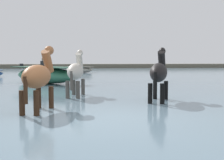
# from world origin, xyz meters

# --- Properties ---
(ground_plane) EXTENTS (120.00, 120.00, 0.00)m
(ground_plane) POSITION_xyz_m (0.00, 0.00, 0.00)
(ground_plane) COLOR #84755B
(water_surface) EXTENTS (90.00, 90.00, 0.37)m
(water_surface) POSITION_xyz_m (0.00, 10.00, 0.19)
(water_surface) COLOR slate
(water_surface) RESTS_ON ground
(horse_lead_black) EXTENTS (1.01, 1.77, 1.96)m
(horse_lead_black) POSITION_xyz_m (1.89, 2.16, 1.16)
(horse_lead_black) COLOR black
(horse_lead_black) RESTS_ON ground
(horse_trailing_chestnut) EXTENTS (0.78, 1.79, 1.93)m
(horse_trailing_chestnut) POSITION_xyz_m (-1.37, 0.95, 1.14)
(horse_trailing_chestnut) COLOR brown
(horse_trailing_chestnut) RESTS_ON ground
(horse_flank_pinto) EXTENTS (0.71, 1.78, 1.93)m
(horse_flank_pinto) POSITION_xyz_m (-0.51, 3.55, 1.14)
(horse_flank_pinto) COLOR beige
(horse_flank_pinto) RESTS_ON ground
(boat_mid_outer) EXTENTS (3.99, 3.87, 1.32)m
(boat_mid_outer) POSITION_xyz_m (-2.08, 8.86, 0.79)
(boat_mid_outer) COLOR #337556
(boat_mid_outer) RESTS_ON water_surface
(boat_distant_west) EXTENTS (2.77, 2.05, 0.55)m
(boat_distant_west) POSITION_xyz_m (-0.33, 20.06, 0.65)
(boat_distant_west) COLOR #B2AD9E
(boat_distant_west) RESTS_ON water_surface
(far_shoreline) EXTENTS (80.00, 2.40, 0.92)m
(far_shoreline) POSITION_xyz_m (0.00, 34.02, 0.46)
(far_shoreline) COLOR #605B4C
(far_shoreline) RESTS_ON ground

